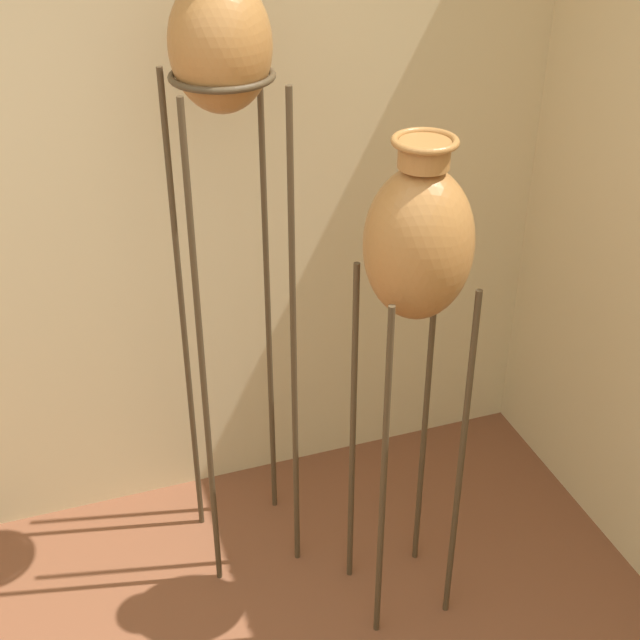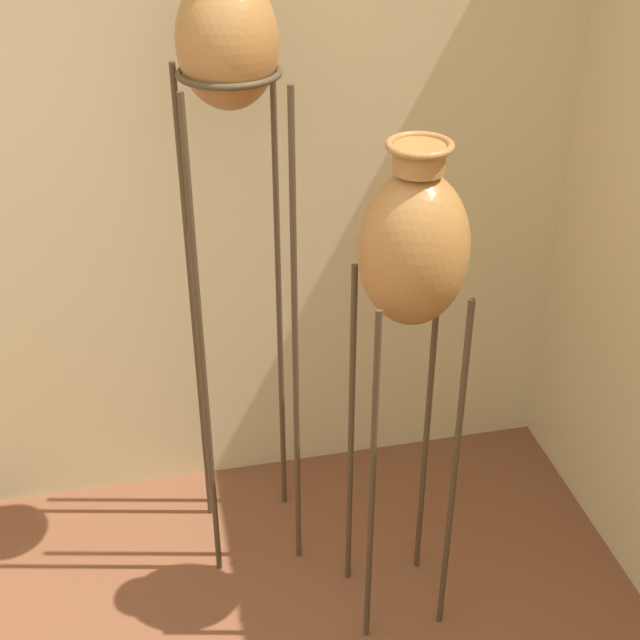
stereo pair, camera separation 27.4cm
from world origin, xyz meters
The scene contains 3 objects.
wall_back centered at (0.00, 1.96, 1.35)m, with size 7.85×0.06×2.70m.
vase_stand_tall centered at (0.63, 1.54, 1.80)m, with size 0.32×0.32×2.13m.
vase_stand_medium centered at (1.06, 1.12, 1.36)m, with size 0.31×0.31×1.69m.
Camera 1 is at (0.08, -0.89, 2.48)m, focal length 50.00 mm.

